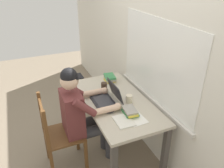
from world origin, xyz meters
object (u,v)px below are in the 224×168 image
(seated_person, at_px, (82,113))
(book_stack_main, at_px, (130,112))
(wooden_chair, at_px, (59,135))
(computer_mouse, at_px, (110,111))
(coffee_mug_white, at_px, (129,99))
(book_stack_side, at_px, (110,78))
(desk, at_px, (116,107))
(laptop, at_px, (108,97))
(coffee_mug_dark, at_px, (104,87))

(seated_person, bearing_deg, book_stack_main, 54.94)
(wooden_chair, relative_size, book_stack_main, 4.54)
(seated_person, distance_m, computer_mouse, 0.34)
(coffee_mug_white, xyz_separation_m, book_stack_side, (-0.59, 0.01, -0.00))
(seated_person, height_order, wooden_chair, seated_person)
(book_stack_main, bearing_deg, wooden_chair, -113.24)
(desk, relative_size, seated_person, 1.10)
(computer_mouse, bearing_deg, laptop, 163.85)
(book_stack_side, bearing_deg, wooden_chair, -59.21)
(coffee_mug_dark, bearing_deg, laptop, -12.18)
(book_stack_main, relative_size, book_stack_side, 1.00)
(computer_mouse, height_order, book_stack_side, book_stack_side)
(laptop, distance_m, book_stack_side, 0.52)
(book_stack_main, bearing_deg, book_stack_side, 172.55)
(coffee_mug_white, distance_m, coffee_mug_dark, 0.42)
(coffee_mug_white, bearing_deg, book_stack_side, 179.04)
(book_stack_main, bearing_deg, coffee_mug_dark, -174.51)
(wooden_chair, height_order, coffee_mug_dark, wooden_chair)
(book_stack_side, bearing_deg, coffee_mug_white, -0.96)
(desk, bearing_deg, book_stack_side, 165.26)
(laptop, relative_size, book_stack_side, 1.58)
(seated_person, height_order, book_stack_main, seated_person)
(desk, height_order, coffee_mug_dark, coffee_mug_dark)
(coffee_mug_white, bearing_deg, coffee_mug_dark, -158.66)
(seated_person, bearing_deg, book_stack_side, 132.03)
(coffee_mug_dark, bearing_deg, computer_mouse, -14.00)
(wooden_chair, relative_size, coffee_mug_white, 8.40)
(laptop, bearing_deg, wooden_chair, -87.53)
(seated_person, height_order, computer_mouse, seated_person)
(coffee_mug_white, xyz_separation_m, coffee_mug_dark, (-0.39, -0.15, 0.00))
(book_stack_main, bearing_deg, laptop, -161.06)
(desk, height_order, computer_mouse, computer_mouse)
(desk, distance_m, book_stack_side, 0.51)
(laptop, bearing_deg, book_stack_side, 154.73)
(computer_mouse, height_order, coffee_mug_white, coffee_mug_white)
(coffee_mug_dark, distance_m, book_stack_side, 0.26)
(laptop, xyz_separation_m, coffee_mug_white, (0.13, 0.21, -0.01))
(computer_mouse, bearing_deg, book_stack_side, 157.55)
(seated_person, distance_m, book_stack_side, 0.75)
(desk, distance_m, book_stack_main, 0.36)
(computer_mouse, bearing_deg, coffee_mug_white, 109.51)
(desk, bearing_deg, laptop, -91.64)
(desk, xyz_separation_m, coffee_mug_dark, (-0.27, -0.04, 0.15))
(desk, height_order, book_stack_main, book_stack_main)
(seated_person, height_order, coffee_mug_white, seated_person)
(computer_mouse, bearing_deg, wooden_chair, -109.92)
(wooden_chair, bearing_deg, coffee_mug_dark, 113.77)
(desk, distance_m, computer_mouse, 0.30)
(seated_person, distance_m, book_stack_main, 0.55)
(coffee_mug_white, height_order, book_stack_side, coffee_mug_white)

